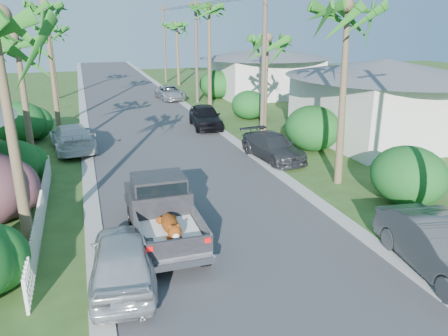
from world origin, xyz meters
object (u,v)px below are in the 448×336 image
object	(u,v)px
parked_car_lf	(72,138)
palm_r_b	(267,38)
parked_car_ln	(123,259)
palm_l_b	(16,39)
palm_l_d	(49,28)
utility_pole_c	(196,50)
house_right_near	(382,103)
parked_car_rf	(205,117)
parked_car_rd	(170,93)
pickup_truck	(161,208)
palm_r_a	(350,7)
parked_car_rm	(273,147)
palm_r_d	(177,24)
parked_car_rn	(441,248)
utility_pole_d	(165,43)
utility_pole_b	(264,65)
palm_l_c	(44,5)
palm_r_c	(209,6)
house_right_far	(265,74)

from	to	relation	value
parked_car_lf	palm_r_b	xyz separation A→B (m)	(11.60, 0.02, 5.20)
parked_car_ln	palm_l_b	bearing A→B (deg)	-68.33
palm_l_d	utility_pole_c	size ratio (longest dim) A/B	0.86
house_right_near	palm_l_b	bearing A→B (deg)	180.00
parked_car_rf	parked_car_rd	size ratio (longest dim) A/B	1.00
pickup_truck	palm_r_a	bearing A→B (deg)	18.85
parked_car_rm	palm_r_d	size ratio (longest dim) A/B	0.57
parked_car_rm	palm_r_b	distance (m)	7.42
parked_car_rn	utility_pole_d	bearing A→B (deg)	97.17
parked_car_ln	utility_pole_b	bearing A→B (deg)	-121.01
parked_car_rd	house_right_near	xyz separation A→B (m)	(9.40, -18.38, 1.58)
parked_car_rm	palm_l_c	distance (m)	17.79
parked_car_ln	palm_r_c	size ratio (longest dim) A/B	0.45
parked_car_ln	parked_car_lf	xyz separation A→B (m)	(-1.40, 14.26, 0.02)
parked_car_ln	palm_r_c	xyz separation A→B (m)	(9.80, 25.28, 7.38)
palm_l_d	utility_pole_b	bearing A→B (deg)	-60.05
palm_r_b	utility_pole_d	size ratio (longest dim) A/B	0.80
palm_r_c	utility_pole_b	xyz separation A→B (m)	(-0.60, -13.00, -3.51)
palm_l_b	utility_pole_d	size ratio (longest dim) A/B	0.82
palm_l_c	palm_r_c	bearing A→B (deg)	18.15
palm_l_b	palm_r_c	bearing A→B (deg)	47.12
house_right_near	house_right_far	bearing A→B (deg)	90.00
parked_car_rm	palm_r_d	xyz separation A→B (m)	(1.50, 29.95, 6.08)
palm_l_b	utility_pole_b	distance (m)	12.54
parked_car_rf	utility_pole_d	bearing A→B (deg)	90.68
parked_car_rd	utility_pole_b	world-z (taller)	utility_pole_b
palm_l_c	palm_r_d	world-z (taller)	palm_l_c
parked_car_rm	house_right_near	bearing A→B (deg)	5.98
pickup_truck	parked_car_rf	distance (m)	16.07
parked_car_ln	parked_car_rm	bearing A→B (deg)	-126.84
pickup_truck	palm_r_c	size ratio (longest dim) A/B	0.54
parked_car_rm	palm_l_c	world-z (taller)	palm_l_c
parked_car_rm	parked_car_ln	xyz separation A→B (m)	(-8.60, -9.33, 0.07)
palm_l_b	palm_r_d	bearing A→B (deg)	64.59
parked_car_lf	house_right_far	xyz separation A→B (m)	(18.00, 15.02, 1.37)
palm_l_d	palm_r_b	bearing A→B (deg)	-55.41
palm_r_b	utility_pole_c	bearing A→B (deg)	94.40
parked_car_rd	house_right_near	bearing A→B (deg)	-66.61
pickup_truck	utility_pole_d	bearing A→B (deg)	79.05
palm_r_c	house_right_near	distance (m)	16.64
pickup_truck	utility_pole_b	bearing A→B (deg)	52.00
palm_r_a	pickup_truck	bearing A→B (deg)	-161.15
parked_car_lf	palm_r_d	bearing A→B (deg)	-122.36
parked_car_rn	parked_car_rf	xyz separation A→B (m)	(-1.40, 19.67, -0.00)
pickup_truck	palm_r_a	size ratio (longest dim) A/B	0.59
parked_car_rd	palm_r_d	xyz separation A→B (m)	(2.90, 9.62, 6.10)
palm_r_b	palm_l_d	bearing A→B (deg)	124.59
parked_car_rf	parked_car_ln	bearing A→B (deg)	-107.16
parked_car_rd	utility_pole_b	size ratio (longest dim) A/B	0.51
pickup_truck	parked_car_ln	distance (m)	2.85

